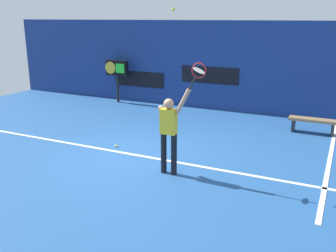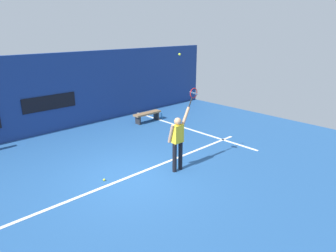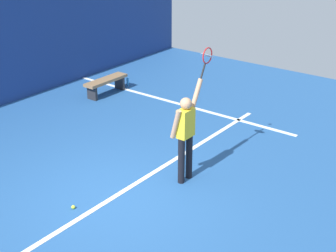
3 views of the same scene
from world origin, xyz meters
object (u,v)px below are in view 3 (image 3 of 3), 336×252
object	(u,v)px
water_bottle	(128,82)
tennis_player	(186,132)
tennis_racket	(207,57)
court_bench	(106,83)
spare_ball	(73,207)

from	to	relation	value
water_bottle	tennis_player	bearing A→B (deg)	-127.36
tennis_racket	water_bottle	xyz separation A→B (m)	(2.83, 4.55, -2.17)
tennis_racket	court_bench	bearing A→B (deg)	67.00
tennis_racket	spare_ball	size ratio (longest dim) A/B	9.05
tennis_player	tennis_racket	xyz separation A→B (m)	(0.64, -0.00, 1.28)
tennis_player	court_bench	world-z (taller)	tennis_player
spare_ball	tennis_racket	bearing A→B (deg)	-19.86
tennis_racket	court_bench	distance (m)	5.31
tennis_player	court_bench	distance (m)	5.26
tennis_player	tennis_racket	bearing A→B (deg)	-0.38
tennis_player	court_bench	size ratio (longest dim) A/B	1.39
court_bench	water_bottle	world-z (taller)	court_bench
tennis_racket	spare_ball	world-z (taller)	tennis_racket
water_bottle	court_bench	bearing A→B (deg)	180.00
water_bottle	spare_ball	distance (m)	6.55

